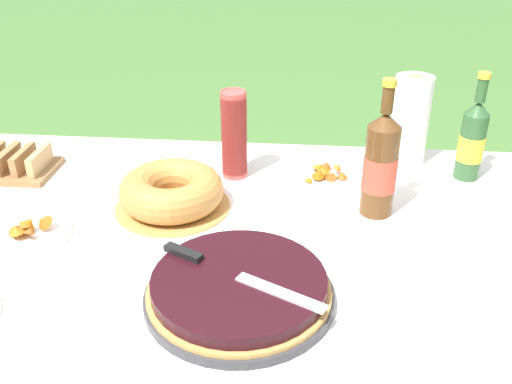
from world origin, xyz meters
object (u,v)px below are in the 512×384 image
object	(u,v)px
berry_tart	(239,289)
serving_knife	(227,270)
cider_bottle_amber	(380,165)
snack_plate_near	(26,232)
snack_plate_right	(324,174)
bundt_cake	(172,191)
cup_stack	(234,135)
paper_towel_roll	(410,120)
bread_board	(9,164)
cider_bottle_green	(472,140)

from	to	relation	value
berry_tart	serving_knife	distance (m)	0.05
cider_bottle_amber	snack_plate_near	size ratio (longest dim) A/B	1.66
berry_tart	snack_plate_right	distance (m)	0.59
berry_tart	snack_plate_right	size ratio (longest dim) A/B	1.79
berry_tart	bundt_cake	size ratio (longest dim) A/B	1.29
berry_tart	snack_plate_near	distance (m)	0.57
serving_knife	cup_stack	distance (m)	0.55
serving_knife	cup_stack	world-z (taller)	cup_stack
snack_plate_near	bundt_cake	bearing A→B (deg)	28.46
serving_knife	paper_towel_roll	size ratio (longest dim) A/B	1.30
snack_plate_near	bread_board	distance (m)	0.39
bundt_cake	cider_bottle_green	xyz separation A→B (m)	(0.80, 0.25, 0.07)
cider_bottle_green	snack_plate_near	xyz separation A→B (m)	(-1.12, -0.42, -0.10)
bundt_cake	berry_tart	bearing A→B (deg)	-58.90
paper_towel_roll	cup_stack	bearing A→B (deg)	-163.83
snack_plate_right	serving_knife	bearing A→B (deg)	-110.15
cider_bottle_amber	cup_stack	bearing A→B (deg)	155.35
bundt_cake	serving_knife	bearing A→B (deg)	-61.13
cider_bottle_green	snack_plate_right	bearing A→B (deg)	-173.60
serving_knife	bread_board	bearing A→B (deg)	171.84
berry_tart	cider_bottle_amber	xyz separation A→B (m)	(0.31, 0.38, 0.11)
serving_knife	bundt_cake	bearing A→B (deg)	146.20
cider_bottle_amber	berry_tart	bearing A→B (deg)	-128.50
berry_tart	bundt_cake	distance (m)	0.42
berry_tart	snack_plate_near	xyz separation A→B (m)	(-0.53, 0.19, -0.02)
bundt_cake	bread_board	distance (m)	0.54
cider_bottle_amber	snack_plate_right	size ratio (longest dim) A/B	1.63
cider_bottle_green	paper_towel_roll	world-z (taller)	cider_bottle_green
serving_knife	cider_bottle_amber	distance (m)	0.50
berry_tart	cider_bottle_green	xyz separation A→B (m)	(0.58, 0.61, 0.09)
bundt_cake	cup_stack	distance (m)	0.26
snack_plate_right	bread_board	distance (m)	0.91
berry_tart	snack_plate_near	world-z (taller)	snack_plate_near
cup_stack	cider_bottle_green	bearing A→B (deg)	4.31
cider_bottle_amber	bundt_cake	bearing A→B (deg)	-177.26
cider_bottle_green	cider_bottle_amber	distance (m)	0.36
snack_plate_near	cup_stack	bearing A→B (deg)	39.46
berry_tart	cider_bottle_green	distance (m)	0.85
cider_bottle_amber	snack_plate_near	distance (m)	0.87
cider_bottle_amber	bread_board	world-z (taller)	cider_bottle_amber
berry_tart	snack_plate_near	bearing A→B (deg)	160.54
berry_tart	cup_stack	bearing A→B (deg)	98.06
bundt_cake	cider_bottle_green	world-z (taller)	cider_bottle_green
serving_knife	cider_bottle_amber	bearing A→B (deg)	75.52
serving_knife	snack_plate_near	world-z (taller)	serving_knife
cup_stack	bread_board	world-z (taller)	cup_stack
snack_plate_near	paper_towel_roll	world-z (taller)	paper_towel_roll
berry_tart	bread_board	xyz separation A→B (m)	(-0.74, 0.52, -0.00)
bread_board	cup_stack	bearing A→B (deg)	3.62
cider_bottle_amber	snack_plate_right	bearing A→B (deg)	125.50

